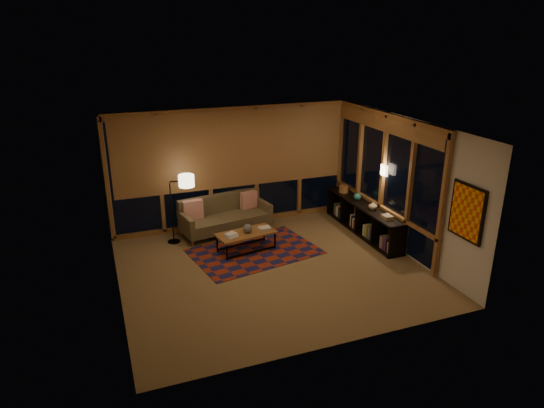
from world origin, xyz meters
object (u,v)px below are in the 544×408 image
object	(u,v)px
coffee_table	(246,241)
floor_lamp	(172,210)
bookshelf	(363,219)
sofa	(226,216)

from	to	relation	value
coffee_table	floor_lamp	bearing A→B (deg)	135.06
coffee_table	bookshelf	world-z (taller)	bookshelf
floor_lamp	bookshelf	world-z (taller)	floor_lamp
sofa	coffee_table	world-z (taller)	sofa
floor_lamp	bookshelf	xyz separation A→B (m)	(4.00, -0.98, -0.40)
coffee_table	bookshelf	bearing A→B (deg)	-10.19
floor_lamp	sofa	bearing A→B (deg)	13.47
sofa	coffee_table	size ratio (longest dim) A/B	1.64
floor_lamp	coffee_table	bearing A→B (deg)	-27.23
coffee_table	sofa	bearing A→B (deg)	87.93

